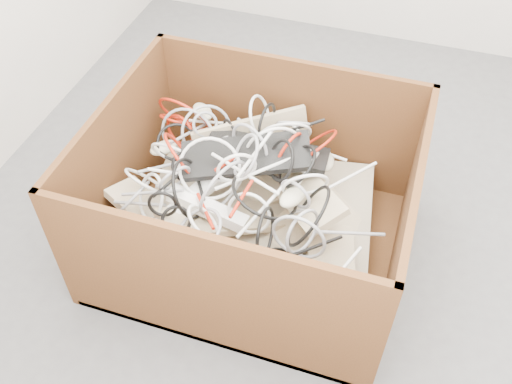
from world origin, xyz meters
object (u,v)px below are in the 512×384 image
(cardboard_box, at_px, (251,220))
(power_strip_left, at_px, (199,191))
(vga_plug, at_px, (320,218))
(power_strip_right, at_px, (207,208))

(cardboard_box, relative_size, power_strip_left, 3.62)
(cardboard_box, bearing_deg, power_strip_left, -151.85)
(vga_plug, bearing_deg, cardboard_box, -146.27)
(cardboard_box, bearing_deg, power_strip_right, -125.02)
(cardboard_box, distance_m, power_strip_right, 0.27)
(power_strip_left, distance_m, power_strip_right, 0.09)
(cardboard_box, xyz_separation_m, power_strip_left, (-0.16, -0.09, 0.20))
(cardboard_box, height_order, power_strip_right, cardboard_box)
(power_strip_left, height_order, vga_plug, power_strip_left)
(cardboard_box, relative_size, vga_plug, 24.90)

